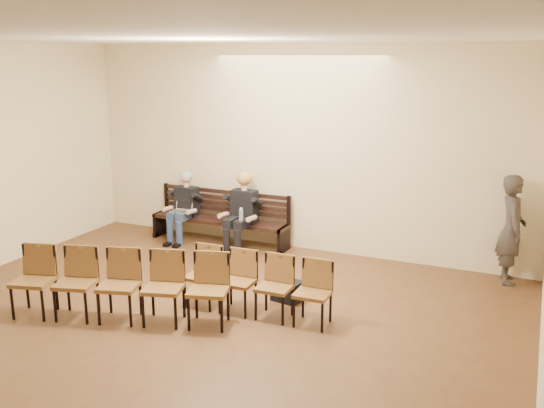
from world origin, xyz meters
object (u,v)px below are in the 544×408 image
at_px(passerby, 512,221).
at_px(laptop, 180,212).
at_px(seated_man, 184,208).
at_px(chair_row_front, 256,285).
at_px(chair_row_back, 119,286).
at_px(bench, 220,231).
at_px(seated_woman, 242,213).
at_px(water_bottle, 241,222).
at_px(bag, 287,291).

bearing_deg(passerby, laptop, 82.15).
bearing_deg(seated_man, chair_row_front, -42.54).
bearing_deg(chair_row_back, seated_man, 92.07).
xyz_separation_m(bench, chair_row_back, (0.43, -3.38, 0.23)).
distance_m(seated_woman, chair_row_back, 3.26).
bearing_deg(water_bottle, seated_man, 168.25).
distance_m(laptop, bag, 3.25).
bearing_deg(water_bottle, laptop, 175.21).
height_order(water_bottle, chair_row_front, chair_row_front).
relative_size(seated_woman, water_bottle, 5.45).
bearing_deg(seated_woman, passerby, 2.90).
bearing_deg(bag, water_bottle, 134.38).
height_order(seated_woman, chair_row_back, seated_woman).
bearing_deg(seated_woman, seated_man, 180.00).
bearing_deg(passerby, seated_man, 80.43).
relative_size(bench, passerby, 1.38).
bearing_deg(chair_row_front, seated_woman, 119.32).
height_order(seated_woman, water_bottle, seated_woman).
height_order(seated_man, passerby, passerby).
xyz_separation_m(seated_man, water_bottle, (1.30, -0.27, -0.04)).
distance_m(bench, chair_row_front, 3.18).
xyz_separation_m(bag, passerby, (2.72, 2.02, 0.80)).
xyz_separation_m(passerby, chair_row_back, (-4.43, -3.48, -0.48)).
bearing_deg(chair_row_front, bag, 69.88).
xyz_separation_m(laptop, chair_row_back, (1.07, -3.09, -0.12)).
relative_size(seated_man, passerby, 0.64).
relative_size(water_bottle, chair_row_front, 0.12).
height_order(laptop, chair_row_back, chair_row_back).
distance_m(seated_woman, passerby, 4.36).
relative_size(bench, seated_woman, 2.04).
relative_size(seated_man, water_bottle, 5.18).
distance_m(seated_man, bag, 3.37).
bearing_deg(bag, bench, 138.06).
relative_size(bag, passerby, 0.21).
bearing_deg(laptop, water_bottle, -9.13).
bearing_deg(water_bottle, chair_row_front, -58.44).
distance_m(seated_man, chair_row_back, 3.44).
xyz_separation_m(bag, chair_row_front, (-0.20, -0.59, 0.26)).
bearing_deg(passerby, seated_woman, 81.05).
bearing_deg(chair_row_front, bench, 126.20).
bearing_deg(bench, bag, -41.94).
relative_size(water_bottle, passerby, 0.12).
distance_m(seated_woman, bag, 2.48).
distance_m(bag, chair_row_back, 2.27).
distance_m(water_bottle, chair_row_front, 2.49).
relative_size(passerby, chair_row_back, 0.67).
bearing_deg(bag, seated_man, 147.25).
distance_m(passerby, chair_row_back, 5.66).
relative_size(bench, laptop, 7.66).
distance_m(bench, bag, 2.88).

